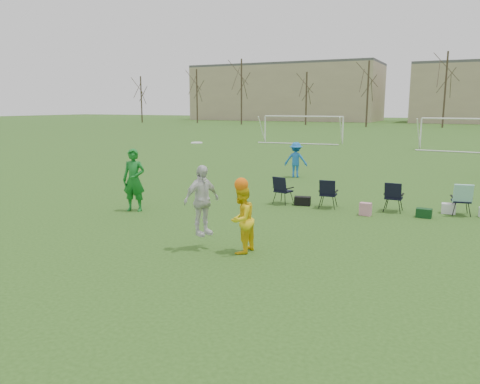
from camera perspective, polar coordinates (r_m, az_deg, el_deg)
The scene contains 8 objects.
ground at distance 9.08m, azimuth -0.92°, elevation -11.48°, with size 260.00×260.00×0.00m, color #2A4D18.
fielder_green_near at distance 15.53m, azimuth -12.80°, elevation 1.43°, with size 0.74×0.49×2.03m, color #136E22.
fielder_blue at distance 22.51m, azimuth 6.82°, elevation 3.92°, with size 1.08×0.62×1.68m, color blue.
center_contest at distance 10.95m, azimuth -2.15°, elevation -2.16°, with size 1.67×1.09×2.57m.
sideline_setup at distance 15.76m, azimuth 21.13°, elevation -0.77°, with size 9.01×1.86×1.67m.
goal_left at distance 43.77m, azimuth 7.68°, elevation 8.50°, with size 7.39×0.76×2.46m.
goal_mid at distance 39.53m, azimuth 26.49°, elevation 7.30°, with size 7.40×0.63×2.46m.
tree_line at distance 77.45m, azimuth 23.82°, elevation 10.91°, with size 110.28×3.28×11.40m.
Camera 1 is at (3.82, -7.50, 3.40)m, focal length 35.00 mm.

